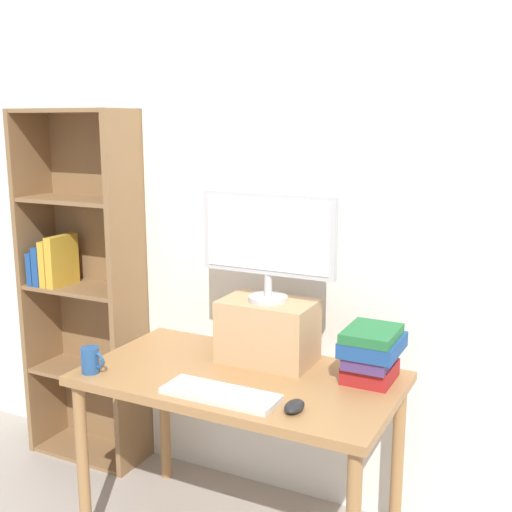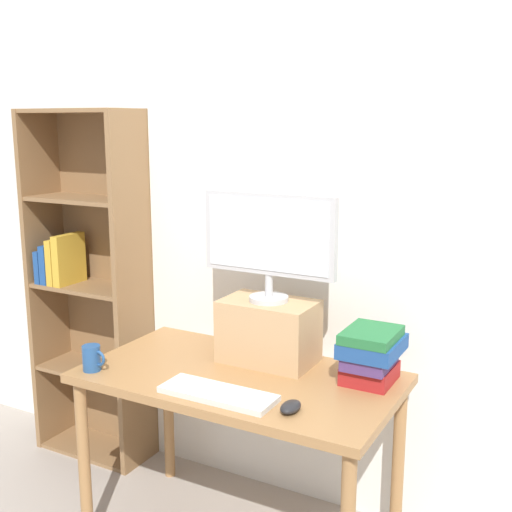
{
  "view_description": "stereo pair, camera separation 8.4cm",
  "coord_description": "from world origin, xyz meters",
  "px_view_note": "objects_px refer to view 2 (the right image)",
  "views": [
    {
      "loc": [
        1.13,
        -2.11,
        1.74
      ],
      "look_at": [
        0.04,
        0.07,
        1.23
      ],
      "focal_mm": 45.0,
      "sensor_mm": 36.0,
      "label": 1
    },
    {
      "loc": [
        1.2,
        -2.07,
        1.74
      ],
      "look_at": [
        0.04,
        0.07,
        1.23
      ],
      "focal_mm": 45.0,
      "sensor_mm": 36.0,
      "label": 2
    }
  ],
  "objects_px": {
    "keyboard": "(218,393)",
    "computer_mouse": "(291,407)",
    "riser_box": "(269,331)",
    "computer_monitor": "(269,239)",
    "coffee_mug": "(92,358)",
    "bookshelf_unit": "(90,284)",
    "desk": "(240,395)",
    "book_stack": "(371,354)"
  },
  "relations": [
    {
      "from": "keyboard",
      "to": "book_stack",
      "type": "bearing_deg",
      "value": 41.92
    },
    {
      "from": "bookshelf_unit",
      "to": "computer_monitor",
      "type": "bearing_deg",
      "value": -8.0
    },
    {
      "from": "riser_box",
      "to": "computer_monitor",
      "type": "height_order",
      "value": "computer_monitor"
    },
    {
      "from": "desk",
      "to": "bookshelf_unit",
      "type": "relative_size",
      "value": 0.69
    },
    {
      "from": "computer_monitor",
      "to": "keyboard",
      "type": "height_order",
      "value": "computer_monitor"
    },
    {
      "from": "desk",
      "to": "coffee_mug",
      "type": "distance_m",
      "value": 0.61
    },
    {
      "from": "riser_box",
      "to": "coffee_mug",
      "type": "relative_size",
      "value": 3.63
    },
    {
      "from": "book_stack",
      "to": "coffee_mug",
      "type": "xyz_separation_m",
      "value": [
        -1.02,
        -0.42,
        -0.06
      ]
    },
    {
      "from": "desk",
      "to": "bookshelf_unit",
      "type": "bearing_deg",
      "value": 162.72
    },
    {
      "from": "coffee_mug",
      "to": "computer_mouse",
      "type": "bearing_deg",
      "value": 2.85
    },
    {
      "from": "computer_monitor",
      "to": "book_stack",
      "type": "bearing_deg",
      "value": -0.77
    },
    {
      "from": "keyboard",
      "to": "computer_mouse",
      "type": "xyz_separation_m",
      "value": [
        0.29,
        0.01,
        0.01
      ]
    },
    {
      "from": "bookshelf_unit",
      "to": "coffee_mug",
      "type": "distance_m",
      "value": 0.81
    },
    {
      "from": "desk",
      "to": "keyboard",
      "type": "bearing_deg",
      "value": -80.22
    },
    {
      "from": "bookshelf_unit",
      "to": "desk",
      "type": "bearing_deg",
      "value": -17.28
    },
    {
      "from": "computer_monitor",
      "to": "coffee_mug",
      "type": "xyz_separation_m",
      "value": [
        -0.57,
        -0.43,
        -0.47
      ]
    },
    {
      "from": "book_stack",
      "to": "coffee_mug",
      "type": "distance_m",
      "value": 1.1
    },
    {
      "from": "riser_box",
      "to": "book_stack",
      "type": "relative_size",
      "value": 1.45
    },
    {
      "from": "keyboard",
      "to": "computer_mouse",
      "type": "height_order",
      "value": "computer_mouse"
    },
    {
      "from": "desk",
      "to": "coffee_mug",
      "type": "height_order",
      "value": "coffee_mug"
    },
    {
      "from": "bookshelf_unit",
      "to": "book_stack",
      "type": "bearing_deg",
      "value": -5.97
    },
    {
      "from": "desk",
      "to": "computer_monitor",
      "type": "bearing_deg",
      "value": 78.94
    },
    {
      "from": "computer_monitor",
      "to": "coffee_mug",
      "type": "relative_size",
      "value": 5.47
    },
    {
      "from": "desk",
      "to": "computer_monitor",
      "type": "relative_size",
      "value": 2.16
    },
    {
      "from": "keyboard",
      "to": "computer_monitor",
      "type": "bearing_deg",
      "value": 90.4
    },
    {
      "from": "desk",
      "to": "book_stack",
      "type": "bearing_deg",
      "value": 20.04
    },
    {
      "from": "computer_mouse",
      "to": "desk",
      "type": "bearing_deg",
      "value": 147.43
    },
    {
      "from": "computer_mouse",
      "to": "riser_box",
      "type": "bearing_deg",
      "value": 126.55
    },
    {
      "from": "book_stack",
      "to": "coffee_mug",
      "type": "height_order",
      "value": "book_stack"
    },
    {
      "from": "desk",
      "to": "computer_mouse",
      "type": "bearing_deg",
      "value": -32.57
    },
    {
      "from": "book_stack",
      "to": "coffee_mug",
      "type": "bearing_deg",
      "value": -157.34
    },
    {
      "from": "bookshelf_unit",
      "to": "riser_box",
      "type": "height_order",
      "value": "bookshelf_unit"
    },
    {
      "from": "riser_box",
      "to": "coffee_mug",
      "type": "distance_m",
      "value": 0.72
    },
    {
      "from": "riser_box",
      "to": "computer_monitor",
      "type": "relative_size",
      "value": 0.66
    },
    {
      "from": "bookshelf_unit",
      "to": "keyboard",
      "type": "distance_m",
      "value": 1.27
    },
    {
      "from": "computer_monitor",
      "to": "computer_mouse",
      "type": "xyz_separation_m",
      "value": [
        0.29,
        -0.39,
        -0.5
      ]
    },
    {
      "from": "riser_box",
      "to": "computer_monitor",
      "type": "xyz_separation_m",
      "value": [
        0.0,
        -0.0,
        0.39
      ]
    },
    {
      "from": "computer_monitor",
      "to": "book_stack",
      "type": "xyz_separation_m",
      "value": [
        0.44,
        -0.01,
        -0.41
      ]
    },
    {
      "from": "computer_monitor",
      "to": "computer_mouse",
      "type": "distance_m",
      "value": 0.7
    },
    {
      "from": "bookshelf_unit",
      "to": "riser_box",
      "type": "distance_m",
      "value": 1.14
    },
    {
      "from": "coffee_mug",
      "to": "computer_monitor",
      "type": "bearing_deg",
      "value": 36.93
    },
    {
      "from": "bookshelf_unit",
      "to": "coffee_mug",
      "type": "bearing_deg",
      "value": -46.8
    }
  ]
}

